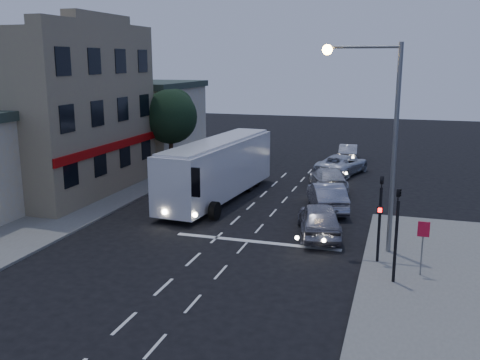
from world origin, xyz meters
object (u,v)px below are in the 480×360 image
(car_extra, at_px, (348,152))
(streetlight, at_px, (380,124))
(tour_bus, at_px, (218,167))
(car_sedan_c, at_px, (342,164))
(car_sedan_a, at_px, (327,196))
(regulatory_sign, at_px, (423,239))
(car_sedan_b, at_px, (328,178))
(traffic_signal_side, at_px, (397,224))
(traffic_signal_main, at_px, (380,209))
(street_tree, at_px, (170,114))
(car_suv, at_px, (319,219))

(car_extra, xyz_separation_m, streetlight, (3.41, -22.31, 5.03))
(tour_bus, xyz_separation_m, car_sedan_c, (6.42, 9.78, -1.25))
(car_sedan_a, distance_m, car_extra, 16.04)
(regulatory_sign, bearing_deg, car_sedan_b, 111.85)
(regulatory_sign, bearing_deg, traffic_signal_side, -136.08)
(car_sedan_a, distance_m, traffic_signal_main, 8.50)
(tour_bus, height_order, car_sedan_c, tour_bus)
(regulatory_sign, bearing_deg, streetlight, 128.75)
(car_sedan_b, relative_size, streetlight, 0.55)
(traffic_signal_side, distance_m, street_tree, 23.24)
(car_sedan_a, distance_m, car_sedan_b, 5.22)
(tour_bus, distance_m, car_sedan_b, 7.77)
(streetlight, xyz_separation_m, street_tree, (-15.55, 12.82, -1.23))
(car_sedan_b, xyz_separation_m, car_sedan_c, (0.34, 5.11, 0.03))
(tour_bus, height_order, street_tree, street_tree)
(streetlight, bearing_deg, car_sedan_c, 101.18)
(car_suv, xyz_separation_m, traffic_signal_main, (2.93, -3.02, 1.59))
(car_sedan_c, bearing_deg, car_sedan_b, 103.48)
(traffic_signal_side, distance_m, regulatory_sign, 1.61)
(car_sedan_c, height_order, streetlight, streetlight)
(car_extra, bearing_deg, regulatory_sign, 98.15)
(car_suv, distance_m, car_sedan_a, 4.68)
(car_sedan_c, xyz_separation_m, streetlight, (3.27, -16.56, 4.99))
(tour_bus, bearing_deg, car_suv, -31.21)
(traffic_signal_side, xyz_separation_m, street_tree, (-16.51, 16.22, 2.08))
(tour_bus, distance_m, traffic_signal_main, 12.90)
(tour_bus, bearing_deg, regulatory_sign, -33.13)
(car_sedan_b, height_order, street_tree, street_tree)
(car_suv, distance_m, car_sedan_b, 9.90)
(car_suv, xyz_separation_m, car_sedan_c, (-0.60, 14.96, -0.09))
(car_sedan_b, relative_size, traffic_signal_main, 1.21)
(tour_bus, height_order, car_sedan_a, tour_bus)
(car_sedan_a, distance_m, regulatory_sign, 10.04)
(tour_bus, distance_m, streetlight, 12.41)
(car_sedan_b, height_order, car_sedan_c, car_sedan_c)
(car_suv, bearing_deg, regulatory_sign, 126.05)
(car_sedan_a, distance_m, traffic_signal_side, 10.56)
(car_sedan_a, xyz_separation_m, car_extra, (-0.44, 16.04, -0.10))
(car_sedan_b, relative_size, car_sedan_c, 0.92)
(car_extra, distance_m, street_tree, 15.87)
(streetlight, bearing_deg, regulatory_sign, -51.25)
(car_extra, relative_size, street_tree, 0.69)
(car_suv, distance_m, streetlight, 5.81)
(car_sedan_b, bearing_deg, car_sedan_c, -112.47)
(car_suv, height_order, traffic_signal_main, traffic_signal_main)
(car_sedan_a, distance_m, car_sedan_c, 10.29)
(car_extra, relative_size, streetlight, 0.48)
(car_sedan_a, height_order, regulatory_sign, regulatory_sign)
(streetlight, bearing_deg, tour_bus, 145.00)
(tour_bus, height_order, streetlight, streetlight)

